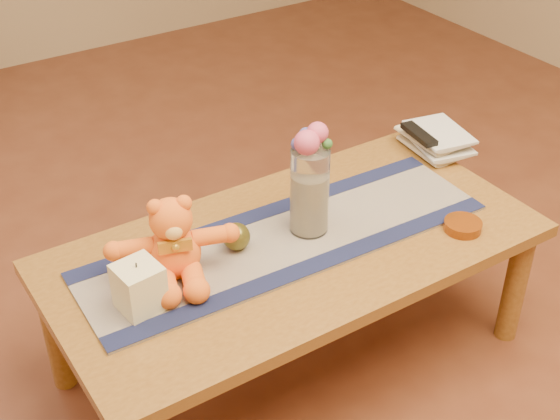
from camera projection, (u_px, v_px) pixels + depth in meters
floor at (293, 357)px, 2.44m from camera, size 5.50×5.50×0.00m
coffee_table_top at (295, 248)px, 2.20m from camera, size 1.40×0.70×0.04m
table_leg_fr at (515, 286)px, 2.41m from camera, size 0.07×0.07×0.41m
table_leg_bl at (56, 332)px, 2.24m from camera, size 0.07×0.07×0.41m
table_leg_br at (395, 200)px, 2.82m from camera, size 0.07×0.07×0.41m
persian_runner at (286, 239)px, 2.19m from camera, size 1.21×0.39×0.01m
runner_border_near at (314, 265)px, 2.09m from camera, size 1.20×0.10×0.00m
runner_border_far at (261, 213)px, 2.29m from camera, size 1.20×0.10×0.00m
teddy_bear at (172, 238)px, 2.00m from camera, size 0.40×0.36×0.22m
pillar_candle at (139, 287)px, 1.91m from camera, size 0.12×0.12×0.13m
candle_wick at (136, 265)px, 1.88m from camera, size 0.00×0.00×0.01m
glass_vase at (310, 191)px, 2.16m from camera, size 0.11×0.11×0.26m
potpourri_fill at (309, 203)px, 2.18m from camera, size 0.09×0.09×0.18m
rose_left at (307, 143)px, 2.05m from camera, size 0.07×0.07×0.07m
rose_right at (318, 133)px, 2.08m from camera, size 0.06×0.06×0.06m
blue_flower_back at (306, 135)px, 2.10m from camera, size 0.04×0.04×0.04m
blue_flower_side at (297, 144)px, 2.07m from camera, size 0.04×0.04×0.04m
leaf_sprig at (327, 144)px, 2.08m from camera, size 0.03×0.03×0.03m
bronze_ball at (236, 237)px, 2.13m from camera, size 0.08×0.08×0.08m
book_bottom at (415, 152)px, 2.60m from camera, size 0.19×0.24×0.02m
book_lower at (417, 148)px, 2.58m from camera, size 0.21×0.26×0.02m
book_upper at (414, 142)px, 2.57m from camera, size 0.18×0.23×0.02m
book_top at (418, 137)px, 2.56m from camera, size 0.21×0.25×0.02m
tv_remote at (419, 134)px, 2.55m from camera, size 0.07×0.16×0.02m
amber_dish at (463, 226)px, 2.23m from camera, size 0.13×0.13×0.03m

